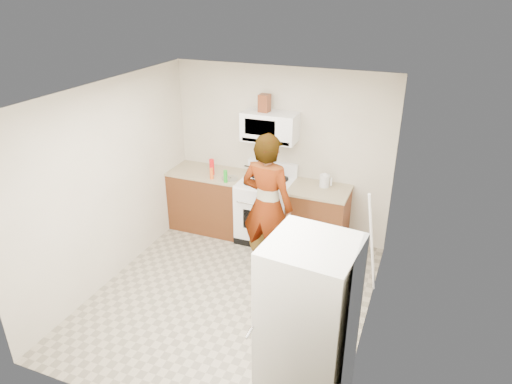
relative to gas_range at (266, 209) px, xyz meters
The scene contains 20 objects.
floor 1.56m from the gas_range, 86.14° to the right, with size 3.60×3.60×0.00m, color gray.
back_wall 0.83m from the gas_range, 72.00° to the left, with size 3.20×0.02×2.50m, color beige.
right_wall 2.37m from the gas_range, 41.25° to the right, with size 0.02×3.60×2.50m, color beige.
cabinet_left 0.94m from the gas_range, behind, with size 1.12×0.62×0.90m, color #5C2A15.
counter_left 1.03m from the gas_range, behind, with size 1.14×0.64×0.04m, color tan.
cabinet_right 0.78m from the gas_range, ahead, with size 0.80×0.62×0.90m, color #5C2A15.
counter_right 0.89m from the gas_range, ahead, with size 0.82×0.64×0.04m, color tan.
gas_range is the anchor object (origin of this frame).
microwave 1.22m from the gas_range, 90.00° to the left, with size 0.76×0.38×0.40m, color white.
person 0.96m from the gas_range, 68.91° to the right, with size 0.70×0.46×1.91m, color tan.
fridge 3.01m from the gas_range, 62.89° to the right, with size 0.70×0.70×1.70m, color #B8B7B3.
kettle 0.98m from the gas_range, ahead, with size 0.14×0.14×0.17m, color silver.
jug 1.54m from the gas_range, 123.78° to the left, with size 0.14×0.14×0.24m, color #5F2B16.
saucepan 0.58m from the gas_range, 137.08° to the left, with size 0.21×0.21×0.12m, color silver.
tray 0.48m from the gas_range, 55.15° to the right, with size 0.25×0.16×0.05m, color white.
bottle_spray 1.00m from the gas_range, behind, with size 0.07×0.07×0.24m, color red.
bottle_hot_sauce 0.95m from the gas_range, 164.03° to the right, with size 0.05×0.05×0.16m, color orange.
bottle_green_cap 0.79m from the gas_range, 153.99° to the right, with size 0.06×0.06×0.18m, color #1A921E.
pot_lid 0.70m from the gas_range, 167.20° to the right, with size 0.24×0.24×0.01m, color silver.
broom 1.83m from the gas_range, 26.09° to the right, with size 0.03×0.03×1.40m, color white.
Camera 1 is at (1.96, -4.12, 3.51)m, focal length 32.00 mm.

